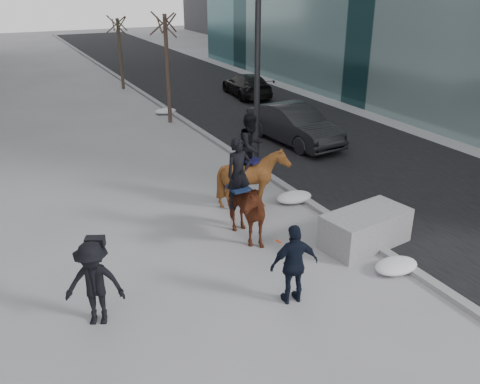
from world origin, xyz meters
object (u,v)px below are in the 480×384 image
car_near (294,125)px  mounted_right (253,172)px  planter (365,229)px  mounted_left (241,204)px

car_near → mounted_right: 6.52m
mounted_right → planter: bearing=-65.6°
mounted_left → mounted_right: 1.95m
mounted_right → mounted_left: bearing=-126.8°
car_near → mounted_left: (-5.59, -6.34, 0.22)m
mounted_left → mounted_right: mounted_right is taller
planter → mounted_right: size_ratio=0.80×
car_near → mounted_right: size_ratio=1.67×
planter → car_near: car_near is taller
car_near → mounted_left: 8.46m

